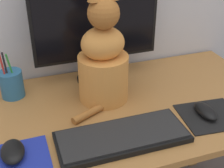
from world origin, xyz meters
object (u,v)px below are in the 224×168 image
at_px(computer_mouse_left, 13,152).
at_px(computer_mouse_right, 206,111).
at_px(keyboard, 122,136).
at_px(monitor, 96,23).
at_px(pen_cup, 12,84).
at_px(cat, 103,61).

bearing_deg(computer_mouse_left, computer_mouse_right, -0.32).
bearing_deg(computer_mouse_right, computer_mouse_left, 179.68).
bearing_deg(computer_mouse_left, keyboard, -5.06).
xyz_separation_m(monitor, pen_cup, (-0.34, -0.02, -0.19)).
bearing_deg(pen_cup, computer_mouse_left, -93.78).
xyz_separation_m(computer_mouse_right, cat, (-0.30, 0.22, 0.13)).
distance_m(keyboard, computer_mouse_right, 0.32).
bearing_deg(pen_cup, monitor, 3.21).
xyz_separation_m(monitor, computer_mouse_left, (-0.36, -0.36, -0.22)).
bearing_deg(monitor, pen_cup, -176.79).
relative_size(computer_mouse_left, pen_cup, 0.59).
bearing_deg(computer_mouse_left, cat, 32.59).
xyz_separation_m(cat, pen_cup, (-0.32, 0.12, -0.10)).
distance_m(computer_mouse_left, cat, 0.43).
xyz_separation_m(computer_mouse_left, computer_mouse_right, (0.64, -0.00, -0.00)).
xyz_separation_m(monitor, computer_mouse_right, (0.28, -0.37, -0.22)).
distance_m(computer_mouse_left, computer_mouse_right, 0.64).
bearing_deg(cat, keyboard, -99.38).
xyz_separation_m(keyboard, computer_mouse_right, (0.31, 0.03, 0.01)).
height_order(keyboard, computer_mouse_left, computer_mouse_left).
bearing_deg(cat, computer_mouse_left, -152.34).
xyz_separation_m(monitor, keyboard, (-0.04, -0.39, -0.23)).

